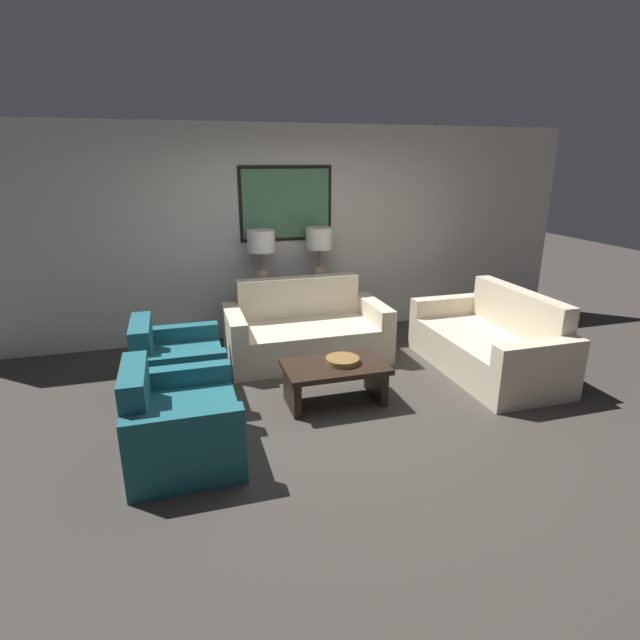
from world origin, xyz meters
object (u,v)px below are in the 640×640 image
(couch_by_back_wall, at_px, (306,333))
(armchair_near_back_wall, at_px, (177,369))
(coffee_table, at_px, (335,375))
(decorative_bowl, at_px, (343,360))
(table_lamp_left, at_px, (261,247))
(couch_by_side, at_px, (490,345))
(table_lamp_right, at_px, (319,245))
(console_table, at_px, (292,311))
(armchair_near_camera, at_px, (180,425))

(couch_by_back_wall, height_order, armchair_near_back_wall, couch_by_back_wall)
(coffee_table, bearing_deg, decorative_bowl, 9.22)
(table_lamp_left, distance_m, couch_by_side, 2.90)
(table_lamp_left, bearing_deg, table_lamp_right, 0.00)
(console_table, distance_m, decorative_bowl, 1.89)
(console_table, height_order, decorative_bowl, console_table)
(table_lamp_left, relative_size, armchair_near_camera, 0.72)
(table_lamp_left, xyz_separation_m, armchair_near_back_wall, (-1.10, -1.34, -0.92))
(console_table, bearing_deg, table_lamp_left, 180.00)
(couch_by_side, height_order, armchair_near_camera, couch_by_side)
(decorative_bowl, height_order, armchair_near_back_wall, armchair_near_back_wall)
(table_lamp_right, xyz_separation_m, decorative_bowl, (-0.32, -1.88, -0.79))
(table_lamp_left, bearing_deg, couch_by_back_wall, -61.69)
(armchair_near_back_wall, relative_size, armchair_near_camera, 1.00)
(console_table, height_order, couch_by_side, couch_by_side)
(decorative_bowl, xyz_separation_m, armchair_near_camera, (-1.52, -0.57, -0.13))
(armchair_near_back_wall, bearing_deg, coffee_table, -21.09)
(table_lamp_right, height_order, coffee_table, table_lamp_right)
(couch_by_side, xyz_separation_m, armchair_near_camera, (-3.31, -0.81, -0.01))
(table_lamp_right, distance_m, couch_by_side, 2.38)
(table_lamp_right, height_order, couch_by_back_wall, table_lamp_right)
(couch_by_back_wall, distance_m, armchair_near_back_wall, 1.61)
(console_table, xyz_separation_m, coffee_table, (-0.03, -1.90, -0.08))
(armchair_near_back_wall, height_order, armchair_near_camera, same)
(table_lamp_left, xyz_separation_m, coffee_table, (0.34, -1.90, -0.93))
(coffee_table, bearing_deg, couch_by_back_wall, 88.49)
(couch_by_back_wall, bearing_deg, decorative_bowl, -87.83)
(table_lamp_left, distance_m, table_lamp_right, 0.74)
(table_lamp_left, height_order, couch_by_back_wall, table_lamp_left)
(table_lamp_right, bearing_deg, table_lamp_left, 180.00)
(console_table, distance_m, couch_by_back_wall, 0.69)
(table_lamp_left, height_order, armchair_near_camera, table_lamp_left)
(table_lamp_left, distance_m, couch_by_back_wall, 1.20)
(table_lamp_right, bearing_deg, decorative_bowl, -99.72)
(armchair_near_back_wall, xyz_separation_m, armchair_near_camera, (0.00, -1.11, 0.00))
(table_lamp_right, bearing_deg, couch_by_side, -48.14)
(armchair_near_back_wall, bearing_deg, couch_by_side, -5.15)
(console_table, bearing_deg, couch_by_side, -41.74)
(console_table, distance_m, couch_by_side, 2.46)
(couch_by_back_wall, bearing_deg, console_table, 90.00)
(table_lamp_left, distance_m, coffee_table, 2.14)
(coffee_table, height_order, armchair_near_back_wall, armchair_near_back_wall)
(couch_by_back_wall, bearing_deg, couch_by_side, -27.49)
(console_table, distance_m, table_lamp_left, 0.92)
(decorative_bowl, xyz_separation_m, armchair_near_back_wall, (-1.52, 0.54, -0.13))
(couch_by_back_wall, bearing_deg, coffee_table, -91.51)
(console_table, bearing_deg, couch_by_back_wall, -90.00)
(table_lamp_left, bearing_deg, decorative_bowl, -77.61)
(console_table, distance_m, armchair_near_camera, 2.86)
(table_lamp_left, distance_m, decorative_bowl, 2.08)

